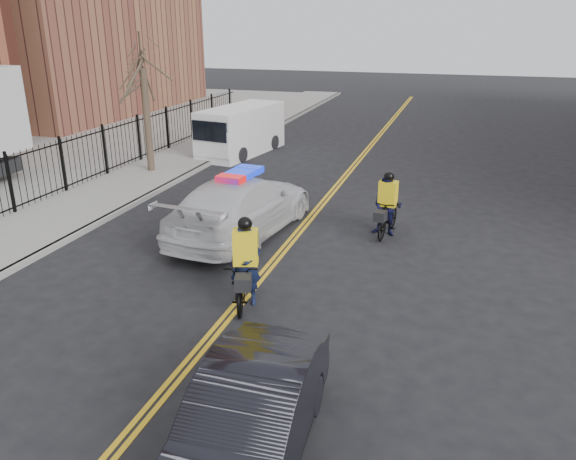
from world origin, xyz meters
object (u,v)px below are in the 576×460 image
(police_cruiser, at_px, (241,205))
(cyclist_near, at_px, (246,274))
(cyclist_far, at_px, (387,210))
(cargo_van, at_px, (239,131))
(dark_sedan, at_px, (248,422))

(police_cruiser, relative_size, cyclist_near, 2.83)
(police_cruiser, distance_m, cyclist_far, 4.18)
(cargo_van, bearing_deg, police_cruiser, -58.52)
(cargo_van, height_order, cyclist_near, cargo_van)
(cyclist_far, bearing_deg, police_cruiser, -155.81)
(cyclist_far, bearing_deg, cargo_van, 141.14)
(cyclist_near, bearing_deg, dark_sedan, -84.74)
(dark_sedan, height_order, cyclist_near, cyclist_near)
(cyclist_far, bearing_deg, dark_sedan, -85.17)
(dark_sedan, distance_m, cyclist_far, 9.59)
(dark_sedan, bearing_deg, cargo_van, 109.21)
(cyclist_near, bearing_deg, police_cruiser, 96.83)
(cargo_van, bearing_deg, dark_sedan, -58.48)
(police_cruiser, height_order, dark_sedan, police_cruiser)
(dark_sedan, bearing_deg, cyclist_near, 108.52)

